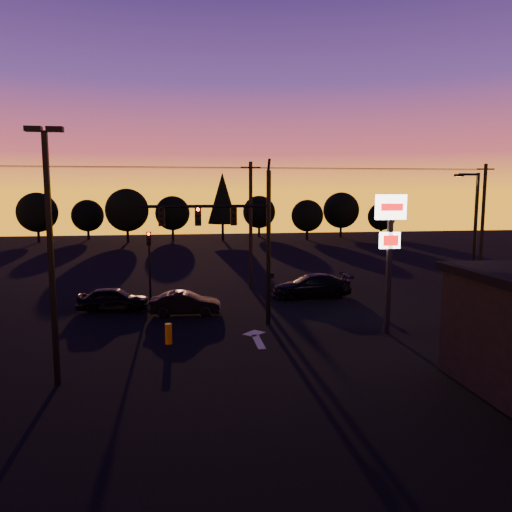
{
  "coord_description": "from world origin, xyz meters",
  "views": [
    {
      "loc": [
        -3.02,
        -21.19,
        6.98
      ],
      "look_at": [
        1.0,
        5.0,
        3.5
      ],
      "focal_mm": 35.0,
      "sensor_mm": 36.0,
      "label": 1
    }
  ],
  "objects_px": {
    "streetlight": "(473,235)",
    "car_right": "(312,286)",
    "traffic_signal_mast": "(238,231)",
    "car_left": "(114,299)",
    "car_mid": "(185,303)",
    "parking_lot_light": "(50,240)",
    "pylon_sign": "(390,234)",
    "bollard": "(169,334)",
    "secondary_signal": "(149,255)"
  },
  "relations": [
    {
      "from": "car_left",
      "to": "car_right",
      "type": "distance_m",
      "value": 12.57
    },
    {
      "from": "secondary_signal",
      "to": "pylon_sign",
      "type": "xyz_separation_m",
      "value": [
        12.0,
        -9.99,
        2.05
      ]
    },
    {
      "from": "car_mid",
      "to": "traffic_signal_mast",
      "type": "bearing_deg",
      "value": -129.84
    },
    {
      "from": "streetlight",
      "to": "car_right",
      "type": "distance_m",
      "value": 10.3
    },
    {
      "from": "traffic_signal_mast",
      "to": "secondary_signal",
      "type": "bearing_deg",
      "value": 123.19
    },
    {
      "from": "car_left",
      "to": "bollard",
      "type": "bearing_deg",
      "value": -150.68
    },
    {
      "from": "bollard",
      "to": "secondary_signal",
      "type": "bearing_deg",
      "value": 97.73
    },
    {
      "from": "car_left",
      "to": "car_right",
      "type": "height_order",
      "value": "car_right"
    },
    {
      "from": "parking_lot_light",
      "to": "bollard",
      "type": "distance_m",
      "value": 7.52
    },
    {
      "from": "parking_lot_light",
      "to": "bollard",
      "type": "bearing_deg",
      "value": 47.93
    },
    {
      "from": "car_right",
      "to": "pylon_sign",
      "type": "bearing_deg",
      "value": 8.17
    },
    {
      "from": "parking_lot_light",
      "to": "streetlight",
      "type": "distance_m",
      "value": 23.05
    },
    {
      "from": "bollard",
      "to": "car_left",
      "type": "bearing_deg",
      "value": 115.39
    },
    {
      "from": "car_left",
      "to": "car_mid",
      "type": "bearing_deg",
      "value": -106.5
    },
    {
      "from": "streetlight",
      "to": "car_right",
      "type": "xyz_separation_m",
      "value": [
        -8.4,
        4.7,
        -3.66
      ]
    },
    {
      "from": "traffic_signal_mast",
      "to": "pylon_sign",
      "type": "relative_size",
      "value": 1.26
    },
    {
      "from": "streetlight",
      "to": "car_right",
      "type": "bearing_deg",
      "value": 150.77
    },
    {
      "from": "traffic_signal_mast",
      "to": "bollard",
      "type": "height_order",
      "value": "traffic_signal_mast"
    },
    {
      "from": "traffic_signal_mast",
      "to": "streetlight",
      "type": "relative_size",
      "value": 1.07
    },
    {
      "from": "streetlight",
      "to": "traffic_signal_mast",
      "type": "bearing_deg",
      "value": -173.86
    },
    {
      "from": "bollard",
      "to": "parking_lot_light",
      "type": "bearing_deg",
      "value": -132.07
    },
    {
      "from": "car_left",
      "to": "streetlight",
      "type": "bearing_deg",
      "value": -93.56
    },
    {
      "from": "secondary_signal",
      "to": "bollard",
      "type": "relative_size",
      "value": 4.58
    },
    {
      "from": "traffic_signal_mast",
      "to": "parking_lot_light",
      "type": "bearing_deg",
      "value": -136.63
    },
    {
      "from": "secondary_signal",
      "to": "parking_lot_light",
      "type": "xyz_separation_m",
      "value": [
        -2.5,
        -14.49,
        2.41
      ]
    },
    {
      "from": "parking_lot_light",
      "to": "car_right",
      "type": "relative_size",
      "value": 1.75
    },
    {
      "from": "streetlight",
      "to": "car_right",
      "type": "relative_size",
      "value": 1.53
    },
    {
      "from": "traffic_signal_mast",
      "to": "parking_lot_light",
      "type": "height_order",
      "value": "parking_lot_light"
    },
    {
      "from": "parking_lot_light",
      "to": "car_right",
      "type": "bearing_deg",
      "value": 45.43
    },
    {
      "from": "car_left",
      "to": "parking_lot_light",
      "type": "bearing_deg",
      "value": -179.08
    },
    {
      "from": "bollard",
      "to": "car_left",
      "type": "distance_m",
      "value": 7.68
    },
    {
      "from": "traffic_signal_mast",
      "to": "car_left",
      "type": "height_order",
      "value": "traffic_signal_mast"
    },
    {
      "from": "streetlight",
      "to": "parking_lot_light",
      "type": "bearing_deg",
      "value": -158.35
    },
    {
      "from": "pylon_sign",
      "to": "streetlight",
      "type": "distance_m",
      "value": 8.0
    },
    {
      "from": "pylon_sign",
      "to": "car_mid",
      "type": "xyz_separation_m",
      "value": [
        -9.79,
        5.2,
        -4.26
      ]
    },
    {
      "from": "traffic_signal_mast",
      "to": "car_left",
      "type": "relative_size",
      "value": 2.09
    },
    {
      "from": "parking_lot_light",
      "to": "pylon_sign",
      "type": "height_order",
      "value": "parking_lot_light"
    },
    {
      "from": "car_right",
      "to": "car_mid",
      "type": "bearing_deg",
      "value": -68.66
    },
    {
      "from": "pylon_sign",
      "to": "streetlight",
      "type": "relative_size",
      "value": 0.85
    },
    {
      "from": "bollard",
      "to": "car_mid",
      "type": "distance_m",
      "value": 5.47
    },
    {
      "from": "bollard",
      "to": "car_left",
      "type": "relative_size",
      "value": 0.23
    },
    {
      "from": "parking_lot_light",
      "to": "streetlight",
      "type": "bearing_deg",
      "value": 21.65
    },
    {
      "from": "traffic_signal_mast",
      "to": "car_left",
      "type": "xyz_separation_m",
      "value": [
        -6.81,
        4.24,
        -4.24
      ]
    },
    {
      "from": "traffic_signal_mast",
      "to": "secondary_signal",
      "type": "distance_m",
      "value": 9.19
    },
    {
      "from": "pylon_sign",
      "to": "car_right",
      "type": "distance_m",
      "value": 9.76
    },
    {
      "from": "car_mid",
      "to": "streetlight",
      "type": "bearing_deg",
      "value": -88.73
    },
    {
      "from": "secondary_signal",
      "to": "parking_lot_light",
      "type": "relative_size",
      "value": 0.48
    },
    {
      "from": "traffic_signal_mast",
      "to": "car_right",
      "type": "relative_size",
      "value": 1.64
    },
    {
      "from": "streetlight",
      "to": "car_mid",
      "type": "xyz_separation_m",
      "value": [
        -16.69,
        1.2,
        -3.77
      ]
    },
    {
      "from": "car_left",
      "to": "traffic_signal_mast",
      "type": "bearing_deg",
      "value": -118.0
    }
  ]
}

